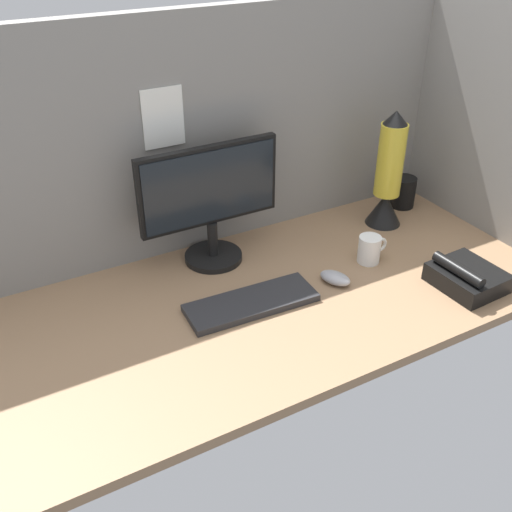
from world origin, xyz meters
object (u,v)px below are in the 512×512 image
object	(u,v)px
keyboard	(251,303)
mouse	(335,278)
monitor	(210,199)
desk_phone	(466,277)
lava_lamp	(388,179)
mug_black_travel	(403,192)
mug_ceramic_white	(370,249)

from	to	relation	value
keyboard	mouse	bearing A→B (deg)	-1.43
monitor	desk_phone	bearing A→B (deg)	-40.52
mouse	monitor	bearing A→B (deg)	106.02
desk_phone	keyboard	bearing A→B (deg)	159.78
mouse	lava_lamp	world-z (taller)	lava_lamp
keyboard	mug_black_travel	world-z (taller)	mug_black_travel
keyboard	mug_black_travel	distance (cm)	82.11
desk_phone	mouse	bearing A→B (deg)	148.49
mug_black_travel	desk_phone	xyz separation A→B (cm)	(-18.10, -48.91, -2.34)
lava_lamp	monitor	bearing A→B (deg)	172.99
keyboard	mug_ceramic_white	size ratio (longest dim) A/B	3.64
keyboard	mouse	size ratio (longest dim) A/B	3.85
mouse	desk_phone	bearing A→B (deg)	-56.32
mug_ceramic_white	desk_phone	xyz separation A→B (cm)	(16.14, -24.37, -1.17)
mouse	mug_black_travel	bearing A→B (deg)	5.20
keyboard	lava_lamp	distance (cm)	68.02
mug_ceramic_white	mouse	bearing A→B (deg)	-164.24
monitor	desk_phone	world-z (taller)	monitor
lava_lamp	desk_phone	world-z (taller)	lava_lamp
mug_ceramic_white	keyboard	bearing A→B (deg)	-176.64
monitor	mug_black_travel	world-z (taller)	monitor
monitor	mug_ceramic_white	bearing A→B (deg)	-31.07
keyboard	mouse	distance (cm)	27.07
monitor	mouse	bearing A→B (deg)	-49.17
keyboard	desk_phone	bearing A→B (deg)	-17.34
mug_black_travel	desk_phone	world-z (taller)	mug_black_travel
monitor	keyboard	size ratio (longest dim) A/B	1.18
monitor	mouse	xyz separation A→B (cm)	(25.77, -29.83, -19.08)
mug_ceramic_white	desk_phone	bearing A→B (deg)	-56.49
monitor	desk_phone	size ratio (longest dim) A/B	2.23
keyboard	lava_lamp	size ratio (longest dim) A/B	0.93
keyboard	lava_lamp	bearing A→B (deg)	20.65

